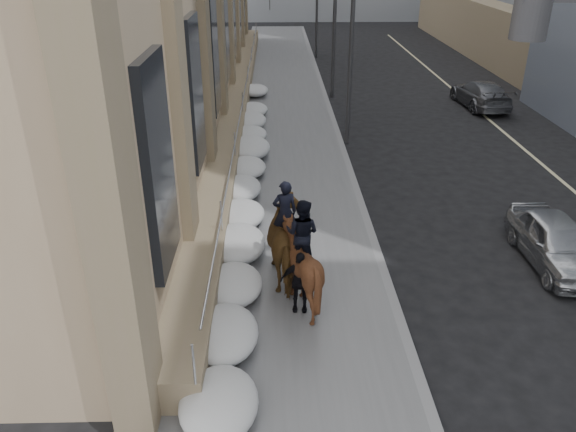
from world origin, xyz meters
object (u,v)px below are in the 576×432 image
object	(u,v)px
car_silver	(556,242)
car_grey	(481,94)
mounted_horse_right	(300,262)
pedestrian	(299,282)
mounted_horse_left	(289,241)

from	to	relation	value
car_silver	car_grey	xyz separation A→B (m)	(3.32, 16.22, 0.03)
mounted_horse_right	pedestrian	xyz separation A→B (m)	(-0.04, -0.37, -0.32)
mounted_horse_left	car_silver	xyz separation A→B (m)	(7.40, 0.74, -0.53)
pedestrian	car_silver	size ratio (longest dim) A/B	0.39
car_silver	mounted_horse_left	bearing A→B (deg)	-174.33
mounted_horse_left	car_grey	xyz separation A→B (m)	(10.73, 16.96, -0.50)
mounted_horse_left	pedestrian	bearing A→B (deg)	88.67
mounted_horse_right	pedestrian	world-z (taller)	mounted_horse_right
mounted_horse_left	car_grey	world-z (taller)	mounted_horse_left
mounted_horse_right	car_silver	distance (m)	7.41
car_silver	mounted_horse_right	bearing A→B (deg)	-165.82
mounted_horse_left	mounted_horse_right	distance (m)	1.10
mounted_horse_right	car_silver	size ratio (longest dim) A/B	0.66
pedestrian	mounted_horse_right	bearing A→B (deg)	89.65
mounted_horse_left	car_silver	size ratio (longest dim) A/B	0.67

